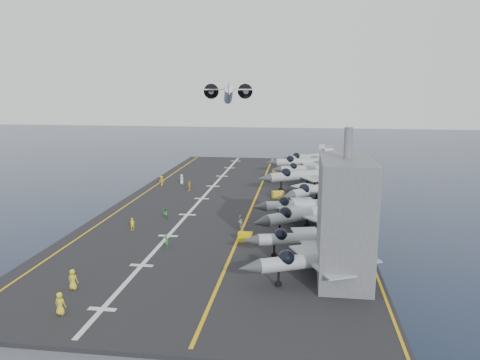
# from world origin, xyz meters

# --- Properties ---
(ground) EXTENTS (500.00, 500.00, 0.00)m
(ground) POSITION_xyz_m (0.00, 0.00, 0.00)
(ground) COLOR #142135
(ground) RESTS_ON ground
(hull) EXTENTS (36.00, 90.00, 10.00)m
(hull) POSITION_xyz_m (0.00, 0.00, 5.00)
(hull) COLOR #56595E
(hull) RESTS_ON ground
(flight_deck) EXTENTS (38.00, 92.00, 0.40)m
(flight_deck) POSITION_xyz_m (0.00, 0.00, 10.20)
(flight_deck) COLOR black
(flight_deck) RESTS_ON hull
(foul_line) EXTENTS (0.35, 90.00, 0.02)m
(foul_line) POSITION_xyz_m (3.00, 0.00, 10.42)
(foul_line) COLOR gold
(foul_line) RESTS_ON flight_deck
(landing_centerline) EXTENTS (0.50, 90.00, 0.02)m
(landing_centerline) POSITION_xyz_m (-6.00, 0.00, 10.42)
(landing_centerline) COLOR silver
(landing_centerline) RESTS_ON flight_deck
(deck_edge_port) EXTENTS (0.25, 90.00, 0.02)m
(deck_edge_port) POSITION_xyz_m (-17.00, 0.00, 10.42)
(deck_edge_port) COLOR gold
(deck_edge_port) RESTS_ON flight_deck
(deck_edge_stbd) EXTENTS (0.25, 90.00, 0.02)m
(deck_edge_stbd) POSITION_xyz_m (18.50, 0.00, 10.42)
(deck_edge_stbd) COLOR gold
(deck_edge_stbd) RESTS_ON flight_deck
(island_superstructure) EXTENTS (5.00, 10.00, 15.00)m
(island_superstructure) POSITION_xyz_m (15.00, -30.00, 17.90)
(island_superstructure) COLOR #56595E
(island_superstructure) RESTS_ON flight_deck
(fighter_jet_0) EXTENTS (16.33, 14.07, 4.78)m
(fighter_jet_0) POSITION_xyz_m (12.25, -31.67, 12.79)
(fighter_jet_0) COLOR gray
(fighter_jet_0) RESTS_ON flight_deck
(fighter_jet_1) EXTENTS (14.41, 11.29, 4.43)m
(fighter_jet_1) POSITION_xyz_m (11.31, -24.79, 12.62)
(fighter_jet_1) COLOR #8D949C
(fighter_jet_1) RESTS_ON flight_deck
(fighter_jet_2) EXTENTS (17.31, 16.75, 5.04)m
(fighter_jet_2) POSITION_xyz_m (11.18, -15.65, 12.92)
(fighter_jet_2) COLOR gray
(fighter_jet_2) RESTS_ON flight_deck
(fighter_jet_3) EXTENTS (15.47, 12.57, 4.65)m
(fighter_jet_3) POSITION_xyz_m (11.13, -10.15, 12.73)
(fighter_jet_3) COLOR gray
(fighter_jet_3) RESTS_ON flight_deck
(fighter_jet_4) EXTENTS (16.53, 17.15, 4.98)m
(fighter_jet_4) POSITION_xyz_m (13.13, -0.52, 12.89)
(fighter_jet_4) COLOR #929BA0
(fighter_jet_4) RESTS_ON flight_deck
(fighter_jet_5) EXTENTS (19.17, 17.07, 5.56)m
(fighter_jet_5) POSITION_xyz_m (10.90, 9.79, 13.18)
(fighter_jet_5) COLOR gray
(fighter_jet_5) RESTS_ON flight_deck
(fighter_jet_6) EXTENTS (15.20, 12.07, 4.63)m
(fighter_jet_6) POSITION_xyz_m (11.80, 19.23, 12.72)
(fighter_jet_6) COLOR #9AA3A9
(fighter_jet_6) RESTS_ON flight_deck
(fighter_jet_7) EXTENTS (16.64, 12.59, 5.24)m
(fighter_jet_7) POSITION_xyz_m (11.36, 25.74, 13.02)
(fighter_jet_7) COLOR #A0A8B2
(fighter_jet_7) RESTS_ON flight_deck
(fighter_jet_8) EXTENTS (17.10, 16.07, 4.94)m
(fighter_jet_8) POSITION_xyz_m (11.83, 33.23, 12.87)
(fighter_jet_8) COLOR #949AA4
(fighter_jet_8) RESTS_ON flight_deck
(tow_cart_a) EXTENTS (1.83, 1.24, 1.06)m
(tow_cart_a) POSITION_xyz_m (3.99, -20.52, 10.93)
(tow_cart_a) COLOR #D2BF06
(tow_cart_a) RESTS_ON flight_deck
(tow_cart_b) EXTENTS (2.20, 1.78, 1.14)m
(tow_cart_b) POSITION_xyz_m (6.75, 2.38, 10.97)
(tow_cart_b) COLOR gold
(tow_cart_b) RESTS_ON flight_deck
(tow_cart_c) EXTENTS (2.20, 1.80, 1.14)m
(tow_cart_c) POSITION_xyz_m (5.51, 23.42, 10.97)
(tow_cart_c) COLOR gold
(tow_cart_c) RESTS_ON flight_deck
(crew_0) EXTENTS (1.27, 0.91, 1.98)m
(crew_0) POSITION_xyz_m (-10.38, -36.50, 11.39)
(crew_0) COLOR gold
(crew_0) RESTS_ON flight_deck
(crew_1) EXTENTS (1.13, 1.20, 1.66)m
(crew_1) POSITION_xyz_m (-11.35, -18.24, 11.23)
(crew_1) COLOR yellow
(crew_1) RESTS_ON flight_deck
(crew_2) EXTENTS (0.74, 1.02, 1.61)m
(crew_2) POSITION_xyz_m (-8.62, -12.48, 11.20)
(crew_2) COLOR green
(crew_2) RESTS_ON flight_deck
(crew_3) EXTENTS (1.31, 1.24, 1.82)m
(crew_3) POSITION_xyz_m (-15.96, 9.65, 11.31)
(crew_3) COLOR yellow
(crew_3) RESTS_ON flight_deck
(crew_4) EXTENTS (0.85, 1.20, 1.91)m
(crew_4) POSITION_xyz_m (-9.48, 5.60, 11.36)
(crew_4) COLOR yellow
(crew_4) RESTS_ON flight_deck
(crew_5) EXTENTS (1.35, 1.35, 1.91)m
(crew_5) POSITION_xyz_m (-12.40, 11.19, 11.35)
(crew_5) COLOR white
(crew_5) RESTS_ON flight_deck
(crew_6) EXTENTS (1.19, 1.16, 1.66)m
(crew_6) POSITION_xyz_m (-4.93, -24.26, 11.23)
(crew_6) COLOR #268C33
(crew_6) RESTS_ON flight_deck
(crew_7) EXTENTS (0.96, 1.21, 1.76)m
(crew_7) POSITION_xyz_m (2.64, -15.39, 11.28)
(crew_7) COLOR white
(crew_7) RESTS_ON flight_deck
(transport_plane) EXTENTS (27.31, 21.08, 5.82)m
(transport_plane) POSITION_xyz_m (-11.21, 61.57, 26.47)
(transport_plane) COLOR silver
(crew_8) EXTENTS (1.27, 0.91, 1.98)m
(crew_8) POSITION_xyz_m (-9.05, -41.31, 11.39)
(crew_8) COLOR gold
(crew_8) RESTS_ON flight_deck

